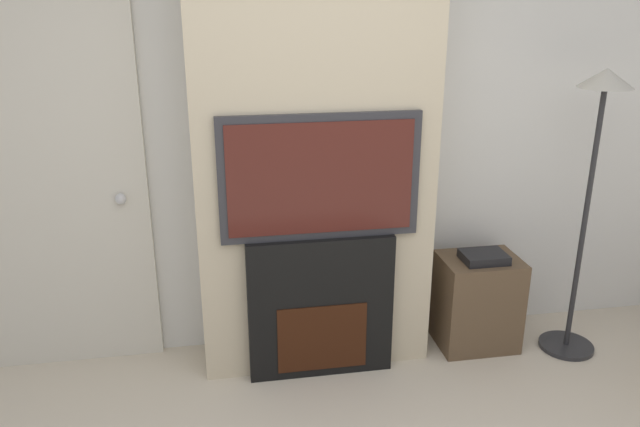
# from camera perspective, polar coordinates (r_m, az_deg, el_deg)

# --- Properties ---
(wall_back) EXTENTS (6.00, 0.06, 2.70)m
(wall_back) POSITION_cam_1_polar(r_m,az_deg,el_deg) (3.50, -1.17, 8.64)
(wall_back) COLOR silver
(wall_back) RESTS_ON ground_plane
(chimney_breast) EXTENTS (1.26, 0.38, 2.70)m
(chimney_breast) POSITION_cam_1_polar(r_m,az_deg,el_deg) (3.28, -0.57, 7.94)
(chimney_breast) COLOR beige
(chimney_breast) RESTS_ON ground_plane
(fireplace) EXTENTS (0.79, 0.15, 0.80)m
(fireplace) POSITION_cam_1_polar(r_m,az_deg,el_deg) (3.43, 0.00, -8.46)
(fireplace) COLOR black
(fireplace) RESTS_ON ground_plane
(television) EXTENTS (1.03, 0.07, 0.65)m
(television) POSITION_cam_1_polar(r_m,az_deg,el_deg) (3.15, 0.01, 3.34)
(television) COLOR #2D2D33
(television) RESTS_ON fireplace
(floor_lamp) EXTENTS (0.31, 0.31, 1.65)m
(floor_lamp) POSITION_cam_1_polar(r_m,az_deg,el_deg) (3.67, 23.79, 4.73)
(floor_lamp) COLOR #262628
(floor_lamp) RESTS_ON ground_plane
(media_stand) EXTENTS (0.45, 0.35, 0.61)m
(media_stand) POSITION_cam_1_polar(r_m,az_deg,el_deg) (3.85, 14.17, -7.71)
(media_stand) COLOR brown
(media_stand) RESTS_ON ground_plane
(entry_door) EXTENTS (0.95, 0.09, 2.02)m
(entry_door) POSITION_cam_1_polar(r_m,az_deg,el_deg) (3.58, -22.96, 1.76)
(entry_door) COLOR beige
(entry_door) RESTS_ON ground_plane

